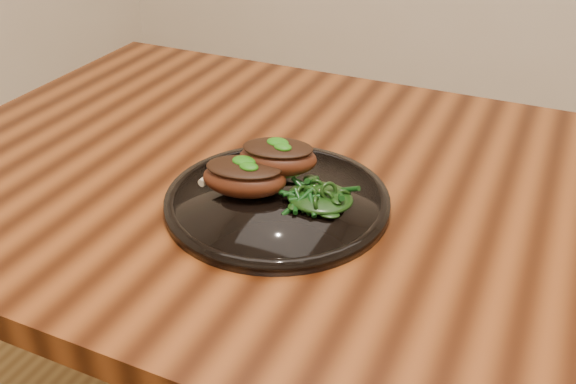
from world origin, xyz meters
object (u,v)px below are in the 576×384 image
(desk, at_px, (443,260))
(plate, at_px, (277,201))
(greens_heap, at_px, (320,194))
(lamb_chop_front, at_px, (244,176))

(desk, xyz_separation_m, plate, (-0.21, -0.09, 0.09))
(greens_heap, bearing_deg, desk, 28.43)
(lamb_chop_front, height_order, greens_heap, lamb_chop_front)
(desk, distance_m, lamb_chop_front, 0.30)
(plate, xyz_separation_m, greens_heap, (0.06, 0.01, 0.02))
(plate, height_order, greens_heap, greens_heap)
(desk, bearing_deg, greens_heap, -151.57)
(desk, height_order, greens_heap, greens_heap)
(desk, xyz_separation_m, greens_heap, (-0.15, -0.08, 0.11))
(desk, height_order, plate, plate)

